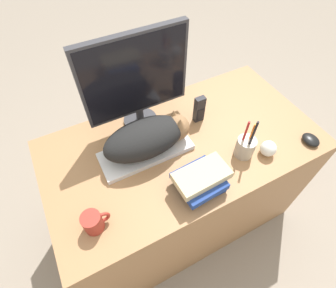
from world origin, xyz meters
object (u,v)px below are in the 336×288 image
Objects in this scene: cat at (149,137)px; baseball at (268,149)px; keyboard at (146,151)px; pen_cup at (245,147)px; phone at (199,109)px; monitor at (136,79)px; book_stack at (200,180)px; coffee_mug at (93,222)px; computer_mouse at (311,140)px.

cat is 0.51m from baseball.
keyboard is 0.43m from pen_cup.
cat is 1.72× the size of pen_cup.
pen_cup is at bearing -28.01° from keyboard.
monitor is at bearing 155.30° from phone.
monitor reaches higher than cat.
keyboard is 1.81× the size of pen_cup.
phone reaches higher than keyboard.
book_stack is (0.06, -0.43, -0.20)m from monitor.
coffee_mug is 0.73× the size of phone.
computer_mouse is at bearing -10.56° from baseball.
monitor reaches higher than baseball.
cat is 3.82× the size of coffee_mug.
monitor is 6.62× the size of baseball.
pen_cup is (-0.31, 0.09, 0.04)m from computer_mouse.
keyboard is 1.88× the size of book_stack.
phone is (0.25, -0.12, -0.18)m from monitor.
coffee_mug reaches higher than baseball.
book_stack is (-0.26, -0.05, 0.00)m from pen_cup.
monitor reaches higher than book_stack.
monitor reaches higher than phone.
book_stack is at bearing -179.47° from baseball.
computer_mouse is at bearing -15.66° from pen_cup.
phone is at bearing 25.13° from coffee_mug.
keyboard is at bearing -106.81° from monitor.
cat reaches higher than coffee_mug.
coffee_mug is at bearing -143.95° from keyboard.
monitor is at bearing 48.54° from coffee_mug.
baseball reaches higher than keyboard.
baseball is at bearing -28.90° from cat.
computer_mouse is at bearing -22.68° from keyboard.
phone is at bearing 12.30° from keyboard.
computer_mouse is 0.37× the size of pen_cup.
cat is 2.78× the size of phone.
pen_cup is (0.35, -0.20, -0.05)m from cat.
phone is 0.64× the size of book_stack.
computer_mouse is 0.60× the size of phone.
coffee_mug is 0.47× the size of book_stack.
coffee_mug is 0.45× the size of pen_cup.
pen_cup is 0.26m from book_stack.
coffee_mug is at bearing -145.83° from cat.
monitor is 0.33m from phone.
monitor is at bearing 98.43° from book_stack.
coffee_mug is at bearing -178.46° from pen_cup.
book_stack is at bearing -81.57° from monitor.
monitor is at bearing 129.84° from pen_cup.
pen_cup is 1.04× the size of book_stack.
cat is at bearing -166.80° from phone.
coffee_mug is at bearing -154.87° from phone.
baseball is 0.33× the size of book_stack.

